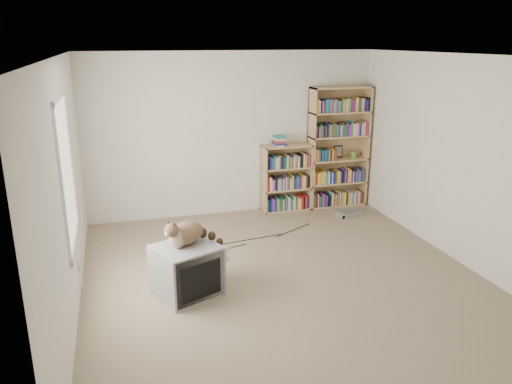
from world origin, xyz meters
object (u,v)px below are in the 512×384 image
object	(u,v)px
crt_tv	(187,270)
bookcase_tall	(338,151)
bookcase_short	(286,180)
dvd_player	(349,213)
cat	(192,235)

from	to	relation	value
crt_tv	bookcase_tall	size ratio (longest dim) A/B	0.41
crt_tv	bookcase_short	bearing A→B (deg)	27.98
bookcase_short	bookcase_tall	bearing A→B (deg)	0.11
bookcase_short	dvd_player	distance (m)	1.11
cat	crt_tv	bearing A→B (deg)	-179.41
crt_tv	cat	world-z (taller)	cat
bookcase_tall	crt_tv	bearing A→B (deg)	-140.41
cat	dvd_player	distance (m)	3.29
bookcase_short	cat	bearing A→B (deg)	-129.43
crt_tv	dvd_player	distance (m)	3.34
cat	bookcase_short	world-z (taller)	bookcase_short
bookcase_short	dvd_player	bearing A→B (deg)	-33.02
crt_tv	bookcase_tall	world-z (taller)	bookcase_tall
bookcase_short	crt_tv	bearing A→B (deg)	-129.85
bookcase_tall	dvd_player	distance (m)	1.04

